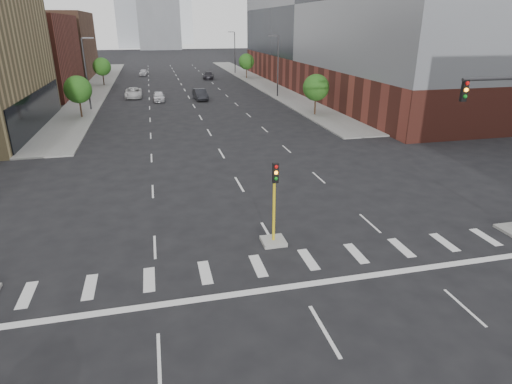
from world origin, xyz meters
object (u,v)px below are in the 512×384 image
object	(u,v)px
median_traffic_signal	(274,226)
car_mid_right	(200,94)
car_far_left	(133,93)
car_distant	(144,72)
car_deep_right	(208,75)
car_near_left	(159,96)

from	to	relation	value
median_traffic_signal	car_mid_right	xyz separation A→B (m)	(1.50, 46.13, -0.18)
car_far_left	car_distant	xyz separation A→B (m)	(1.33, 31.08, -0.06)
car_mid_right	car_far_left	distance (m)	10.72
median_traffic_signal	car_distant	size ratio (longest dim) A/B	1.07
median_traffic_signal	car_far_left	distance (m)	51.15
median_traffic_signal	car_deep_right	bearing A→B (deg)	85.14
car_mid_right	car_deep_right	bearing A→B (deg)	76.16
median_traffic_signal	car_mid_right	distance (m)	46.16
car_deep_right	car_mid_right	bearing A→B (deg)	-90.43
car_deep_right	car_distant	distance (m)	16.25
car_deep_right	car_distant	xyz separation A→B (m)	(-13.10, 9.62, -0.04)
car_mid_right	car_near_left	bearing A→B (deg)	175.21
median_traffic_signal	car_distant	distance (m)	81.85
median_traffic_signal	car_deep_right	world-z (taller)	median_traffic_signal
car_near_left	car_distant	xyz separation A→B (m)	(-2.39, 35.30, -0.02)
car_mid_right	car_distant	bearing A→B (deg)	99.78
car_near_left	median_traffic_signal	bearing A→B (deg)	-83.89
car_far_left	car_distant	distance (m)	31.11
car_far_left	car_deep_right	xyz separation A→B (m)	(14.43, 21.46, -0.02)
car_mid_right	car_deep_right	distance (m)	26.21
median_traffic_signal	car_distant	xyz separation A→B (m)	(-6.98, 81.55, -0.27)
car_far_left	car_deep_right	size ratio (longest dim) A/B	1.07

